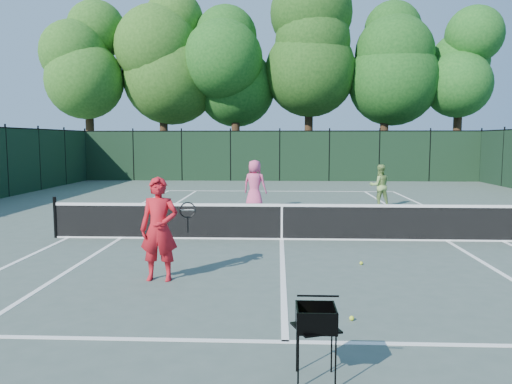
{
  "coord_description": "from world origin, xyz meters",
  "views": [
    {
      "loc": [
        -0.1,
        -12.39,
        2.51
      ],
      "look_at": [
        -0.69,
        1.0,
        1.1
      ],
      "focal_mm": 35.0,
      "sensor_mm": 36.0,
      "label": 1
    }
  ],
  "objects_px": {
    "player_green": "(380,186)",
    "loose_ball_midcourt": "(361,263)",
    "player_pink": "(255,185)",
    "ball_hopper": "(316,319)",
    "loose_ball_near_cart": "(352,318)",
    "coach": "(159,229)"
  },
  "relations": [
    {
      "from": "player_green",
      "to": "loose_ball_midcourt",
      "type": "relative_size",
      "value": 23.27
    },
    {
      "from": "player_pink",
      "to": "loose_ball_midcourt",
      "type": "bearing_deg",
      "value": 126.67
    },
    {
      "from": "player_pink",
      "to": "ball_hopper",
      "type": "height_order",
      "value": "player_pink"
    },
    {
      "from": "loose_ball_near_cart",
      "to": "player_green",
      "type": "bearing_deg",
      "value": 76.98
    },
    {
      "from": "player_pink",
      "to": "player_green",
      "type": "distance_m",
      "value": 4.73
    },
    {
      "from": "coach",
      "to": "player_green",
      "type": "height_order",
      "value": "coach"
    },
    {
      "from": "player_green",
      "to": "loose_ball_near_cart",
      "type": "height_order",
      "value": "player_green"
    },
    {
      "from": "player_pink",
      "to": "loose_ball_near_cart",
      "type": "height_order",
      "value": "player_pink"
    },
    {
      "from": "ball_hopper",
      "to": "loose_ball_midcourt",
      "type": "height_order",
      "value": "ball_hopper"
    },
    {
      "from": "coach",
      "to": "loose_ball_midcourt",
      "type": "xyz_separation_m",
      "value": [
        3.79,
        1.26,
        -0.89
      ]
    },
    {
      "from": "loose_ball_midcourt",
      "to": "player_pink",
      "type": "bearing_deg",
      "value": 107.36
    },
    {
      "from": "coach",
      "to": "loose_ball_near_cart",
      "type": "xyz_separation_m",
      "value": [
        3.14,
        -1.89,
        -0.89
      ]
    },
    {
      "from": "player_pink",
      "to": "player_green",
      "type": "relative_size",
      "value": 1.12
    },
    {
      "from": "coach",
      "to": "loose_ball_midcourt",
      "type": "height_order",
      "value": "coach"
    },
    {
      "from": "player_pink",
      "to": "loose_ball_midcourt",
      "type": "height_order",
      "value": "player_pink"
    },
    {
      "from": "player_pink",
      "to": "loose_ball_near_cart",
      "type": "relative_size",
      "value": 26.15
    },
    {
      "from": "coach",
      "to": "player_green",
      "type": "distance_m",
      "value": 11.74
    },
    {
      "from": "loose_ball_near_cart",
      "to": "loose_ball_midcourt",
      "type": "height_order",
      "value": "same"
    },
    {
      "from": "ball_hopper",
      "to": "loose_ball_near_cart",
      "type": "xyz_separation_m",
      "value": [
        0.64,
        1.76,
        -0.63
      ]
    },
    {
      "from": "coach",
      "to": "ball_hopper",
      "type": "xyz_separation_m",
      "value": [
        2.51,
        -3.65,
        -0.26
      ]
    },
    {
      "from": "player_pink",
      "to": "loose_ball_near_cart",
      "type": "distance_m",
      "value": 11.41
    },
    {
      "from": "player_green",
      "to": "player_pink",
      "type": "bearing_deg",
      "value": 2.92
    }
  ]
}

